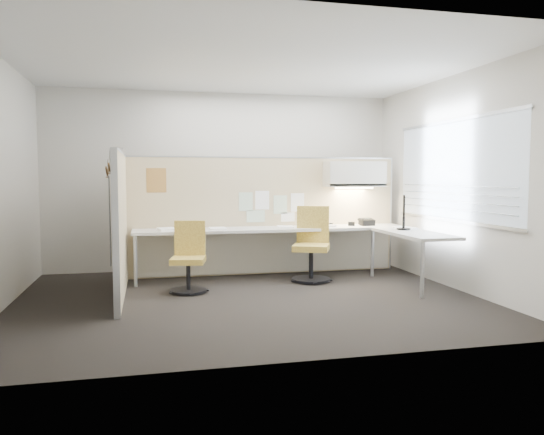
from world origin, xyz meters
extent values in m
cube|color=black|center=(0.00, 0.00, -0.01)|extent=(5.50, 4.50, 0.01)
cube|color=white|center=(0.00, 0.00, 2.80)|extent=(5.50, 4.50, 0.01)
cube|color=beige|center=(0.00, 2.25, 1.40)|extent=(5.50, 0.02, 2.80)
cube|color=beige|center=(0.00, -2.25, 1.40)|extent=(5.50, 0.02, 2.80)
cube|color=beige|center=(2.75, 0.00, 1.40)|extent=(0.02, 4.50, 2.80)
cube|color=#ACBDC8|center=(2.73, 0.00, 1.55)|extent=(0.01, 2.80, 1.30)
cube|color=#C2B386|center=(0.55, 1.60, 0.88)|extent=(4.10, 0.06, 1.75)
cube|color=#C2B386|center=(-1.50, 0.50, 0.88)|extent=(0.06, 2.20, 1.75)
cube|color=beige|center=(0.60, 1.27, 0.71)|extent=(4.00, 0.60, 0.04)
cube|color=beige|center=(2.30, 0.23, 0.71)|extent=(0.60, 1.47, 0.04)
cube|color=beige|center=(0.60, 1.54, 0.34)|extent=(3.90, 0.02, 0.64)
cylinder|color=#A5A8AA|center=(-1.35, 1.02, 0.34)|extent=(0.05, 0.05, 0.69)
cylinder|color=#A5A8AA|center=(2.05, -0.45, 0.34)|extent=(0.05, 0.05, 0.69)
cylinder|color=#A5A8AA|center=(2.05, 1.02, 0.34)|extent=(0.05, 0.05, 0.69)
cube|color=beige|center=(1.90, 1.39, 1.51)|extent=(0.90, 0.36, 0.38)
cube|color=#FFEABF|center=(1.90, 1.39, 1.30)|extent=(0.60, 0.06, 0.02)
cube|color=#8CBF8C|center=(0.25, 1.57, 1.10)|extent=(0.21, 0.00, 0.28)
cube|color=white|center=(0.50, 1.57, 1.12)|extent=(0.21, 0.00, 0.28)
cube|color=#8CBF8C|center=(0.78, 1.57, 1.05)|extent=(0.21, 0.00, 0.28)
cube|color=white|center=(1.05, 1.57, 1.08)|extent=(0.21, 0.00, 0.28)
cube|color=#8CBF8C|center=(0.40, 1.57, 0.88)|extent=(0.28, 0.00, 0.18)
cube|color=white|center=(0.90, 1.57, 0.86)|extent=(0.21, 0.00, 0.14)
cube|color=orange|center=(-1.05, 1.57, 1.42)|extent=(0.28, 0.00, 0.35)
cylinder|color=black|center=(-0.69, 0.51, 0.03)|extent=(0.47, 0.47, 0.03)
cylinder|color=black|center=(-0.69, 0.51, 0.21)|extent=(0.05, 0.05, 0.36)
cube|color=#F4E15A|center=(-0.69, 0.51, 0.42)|extent=(0.49, 0.49, 0.07)
cube|color=#F4E15A|center=(-0.65, 0.70, 0.68)|extent=(0.40, 0.13, 0.45)
cylinder|color=black|center=(1.04, 0.84, 0.03)|extent=(0.55, 0.55, 0.03)
cylinder|color=black|center=(1.04, 0.84, 0.24)|extent=(0.06, 0.06, 0.42)
cube|color=#F4E15A|center=(1.04, 0.84, 0.48)|extent=(0.64, 0.64, 0.08)
cube|color=#F4E15A|center=(1.14, 1.05, 0.79)|extent=(0.45, 0.24, 0.53)
cylinder|color=black|center=(2.30, 0.54, 0.74)|extent=(0.19, 0.19, 0.02)
cylinder|color=black|center=(2.30, 0.54, 0.83)|extent=(0.04, 0.04, 0.17)
cube|color=black|center=(2.30, 0.54, 1.06)|extent=(0.23, 0.42, 0.31)
cube|color=black|center=(2.30, 0.54, 1.06)|extent=(0.19, 0.38, 0.27)
cube|color=black|center=(2.07, 1.29, 0.78)|extent=(0.20, 0.19, 0.12)
cylinder|color=black|center=(1.98, 1.31, 0.81)|extent=(0.04, 0.17, 0.04)
cube|color=black|center=(1.45, 1.28, 0.76)|extent=(0.14, 0.06, 0.05)
cube|color=black|center=(1.83, 1.30, 0.76)|extent=(0.11, 0.09, 0.06)
cube|color=silver|center=(-1.50, -0.13, 1.77)|extent=(0.14, 0.02, 0.02)
cylinder|color=silver|center=(-1.57, -0.13, 1.69)|extent=(0.02, 0.02, 0.14)
cube|color=#AD7F4C|center=(-1.57, -0.13, 1.56)|extent=(0.02, 0.40, 0.12)
cube|color=#AD7F4C|center=(-1.60, -0.10, 1.52)|extent=(0.02, 0.40, 0.12)
cube|color=#9798A1|center=(-1.58, -0.18, 0.99)|extent=(0.01, 0.07, 0.99)
cube|color=white|center=(-0.92, 1.23, 0.75)|extent=(0.28, 0.34, 0.03)
cube|color=white|center=(-0.22, 1.24, 0.74)|extent=(0.23, 0.30, 0.02)
cube|color=white|center=(0.79, 1.30, 0.74)|extent=(0.27, 0.33, 0.02)
cube|color=white|center=(1.38, 1.27, 0.75)|extent=(0.29, 0.34, 0.03)
cube|color=white|center=(2.39, 0.67, 0.74)|extent=(0.27, 0.33, 0.02)
camera|label=1|loc=(-1.17, -6.21, 1.47)|focal=35.00mm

